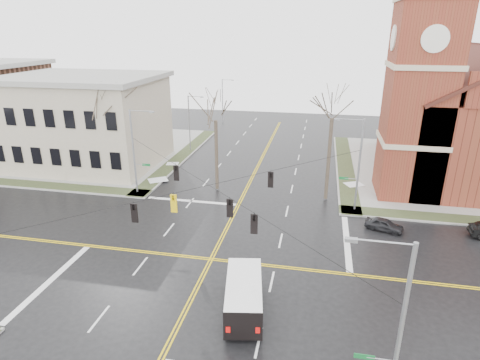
% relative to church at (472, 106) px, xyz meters
% --- Properties ---
extents(ground, '(120.00, 120.00, 0.00)m').
position_rel_church_xyz_m(ground, '(-24.76, -24.78, -8.43)').
color(ground, black).
rests_on(ground, ground).
extents(sidewalks, '(80.00, 80.00, 0.17)m').
position_rel_church_xyz_m(sidewalks, '(-24.76, -24.78, -8.36)').
color(sidewalks, gray).
rests_on(sidewalks, ground).
extents(road_markings, '(100.00, 100.00, 0.01)m').
position_rel_church_xyz_m(road_markings, '(-24.76, -24.78, -8.43)').
color(road_markings, gold).
rests_on(road_markings, ground).
extents(church, '(24.28, 27.48, 27.50)m').
position_rel_church_xyz_m(church, '(0.00, 0.00, 0.00)').
color(church, maroon).
rests_on(church, ground).
extents(civic_building_a, '(18.00, 14.00, 11.00)m').
position_rel_church_xyz_m(civic_building_a, '(-46.76, -4.78, -2.93)').
color(civic_building_a, tan).
rests_on(civic_building_a, ground).
extents(signal_pole_ne, '(2.75, 0.22, 9.00)m').
position_rel_church_xyz_m(signal_pole_ne, '(-13.44, -13.28, -3.48)').
color(signal_pole_ne, gray).
rests_on(signal_pole_ne, ground).
extents(signal_pole_nw, '(2.75, 0.22, 9.00)m').
position_rel_church_xyz_m(signal_pole_nw, '(-36.09, -13.28, -3.48)').
color(signal_pole_nw, gray).
rests_on(signal_pole_nw, ground).
extents(signal_pole_se, '(2.75, 0.22, 9.00)m').
position_rel_church_xyz_m(signal_pole_se, '(-13.44, -36.28, -3.48)').
color(signal_pole_se, gray).
rests_on(signal_pole_se, ground).
extents(span_wires, '(23.02, 23.02, 0.03)m').
position_rel_church_xyz_m(span_wires, '(-24.76, -24.78, -2.23)').
color(span_wires, black).
rests_on(span_wires, ground).
extents(traffic_signals, '(8.21, 8.26, 1.30)m').
position_rel_church_xyz_m(traffic_signals, '(-24.76, -25.45, -2.98)').
color(traffic_signals, black).
rests_on(traffic_signals, ground).
extents(streetlight_north_a, '(2.30, 0.20, 8.00)m').
position_rel_church_xyz_m(streetlight_north_a, '(-35.42, 3.22, -3.97)').
color(streetlight_north_a, gray).
rests_on(streetlight_north_a, ground).
extents(streetlight_north_b, '(2.30, 0.20, 8.00)m').
position_rel_church_xyz_m(streetlight_north_b, '(-35.42, 23.22, -3.97)').
color(streetlight_north_b, gray).
rests_on(streetlight_north_b, ground).
extents(cargo_van, '(3.17, 6.02, 2.18)m').
position_rel_church_xyz_m(cargo_van, '(-21.14, -30.12, -7.15)').
color(cargo_van, white).
rests_on(cargo_van, ground).
extents(parked_car_a, '(3.53, 2.32, 1.12)m').
position_rel_church_xyz_m(parked_car_a, '(-10.96, -17.08, -7.88)').
color(parked_car_a, black).
rests_on(parked_car_a, ground).
extents(tree_nw_far, '(4.00, 4.00, 12.01)m').
position_rel_church_xyz_m(tree_nw_far, '(-39.83, -11.10, 0.25)').
color(tree_nw_far, '#382D24').
rests_on(tree_nw_far, ground).
extents(tree_nw_near, '(4.00, 4.00, 11.52)m').
position_rel_church_xyz_m(tree_nw_near, '(-27.93, -10.66, -0.10)').
color(tree_nw_near, '#382D24').
rests_on(tree_nw_near, ground).
extents(tree_ne, '(4.00, 4.00, 12.73)m').
position_rel_church_xyz_m(tree_ne, '(-16.07, -11.13, 0.76)').
color(tree_ne, '#382D24').
rests_on(tree_ne, ground).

